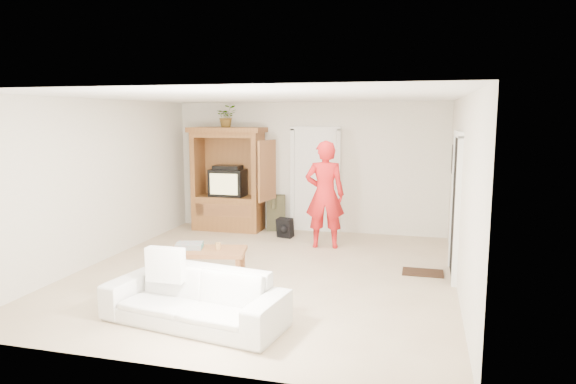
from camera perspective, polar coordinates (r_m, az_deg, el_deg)
name	(u,v)px	position (r m, az deg, el deg)	size (l,w,h in m)	color
floor	(264,273)	(7.79, -2.65, -8.98)	(6.00, 6.00, 0.00)	tan
ceiling	(263,97)	(7.43, -2.79, 10.51)	(6.00, 6.00, 0.00)	white
wall_back	(308,167)	(10.38, 2.27, 2.77)	(5.50, 5.50, 0.00)	silver
wall_front	(164,232)	(4.77, -13.63, -4.35)	(5.50, 5.50, 0.00)	silver
wall_left	(99,181)	(8.72, -20.22, 1.15)	(6.00, 6.00, 0.00)	silver
wall_right	(461,195)	(7.18, 18.72, -0.28)	(6.00, 6.00, 0.00)	silver
armoire	(229,186)	(10.56, -6.53, 0.68)	(1.82, 1.14, 2.10)	brown
door_back	(315,181)	(10.35, 3.03, 1.19)	(0.85, 0.05, 2.04)	white
doorway_right	(456,207)	(7.81, 18.15, -1.64)	(0.05, 0.90, 2.04)	black
framed_picture	(453,160)	(9.03, 17.90, 3.41)	(0.03, 0.60, 0.48)	black
doormat	(423,272)	(8.03, 14.75, -8.64)	(0.60, 0.40, 0.02)	#382316
plant	(227,116)	(10.44, -6.85, 8.35)	(0.39, 0.34, 0.44)	#4C7238
man	(325,195)	(9.08, 4.11, -0.28)	(0.70, 0.46, 1.91)	red
sofa	(194,298)	(6.00, -10.37, -11.46)	(2.09, 0.82, 0.61)	silver
coffee_table	(207,253)	(7.59, -8.96, -6.72)	(1.21, 0.82, 0.41)	#A46338
towel	(189,246)	(7.69, -10.90, -5.87)	(0.38, 0.28, 0.08)	#CD4453
candle	(218,246)	(7.56, -7.77, -5.97)	(0.08, 0.08, 0.10)	tan
backpack_black	(285,228)	(9.90, -0.33, -4.05)	(0.30, 0.17, 0.37)	black
backpack_olive	(276,213)	(10.53, -1.35, -2.30)	(0.38, 0.28, 0.72)	#47442B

